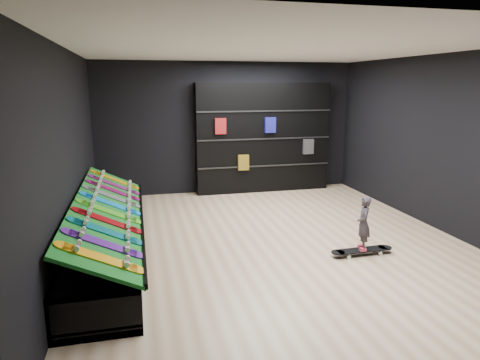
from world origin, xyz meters
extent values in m
cube|color=beige|center=(0.00, 0.00, 0.00)|extent=(6.00, 7.00, 0.01)
cube|color=white|center=(0.00, 0.00, 3.00)|extent=(6.00, 7.00, 0.01)
cube|color=black|center=(0.00, 3.50, 1.50)|extent=(6.00, 0.02, 3.00)
cube|color=black|center=(0.00, -3.50, 1.50)|extent=(6.00, 0.02, 3.00)
cube|color=black|center=(-3.00, 0.00, 1.50)|extent=(0.02, 7.00, 3.00)
cube|color=black|center=(3.00, 0.00, 1.50)|extent=(0.02, 7.00, 3.00)
cube|color=#0E5A17|center=(-2.50, 0.00, 0.71)|extent=(0.92, 4.50, 0.46)
cube|color=black|center=(0.81, 3.32, 1.26)|extent=(3.16, 0.37, 2.53)
imported|color=black|center=(1.11, -0.87, 0.33)|extent=(0.19, 0.22, 0.48)
camera|label=1|loc=(-2.07, -6.25, 2.48)|focal=32.00mm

